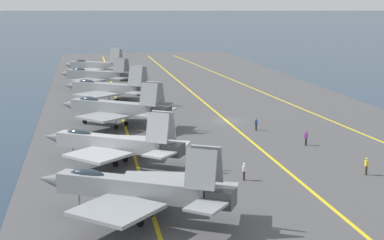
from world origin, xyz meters
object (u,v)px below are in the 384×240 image
parked_jet_second (136,189)px  parked_jet_seventh (96,66)px  parked_jet_third (114,143)px  parked_jet_sixth (97,75)px  parked_jet_fifth (109,88)px  crew_purple_vest (306,137)px  crew_blue_vest (256,124)px  parked_jet_fourth (115,108)px  crew_white_vest (244,171)px  crew_yellow_vest (366,165)px

parked_jet_second → parked_jet_seventh: 90.30m
parked_jet_third → parked_jet_sixth: 56.28m
parked_jet_third → parked_jet_fifth: bearing=-1.8°
parked_jet_third → parked_jet_seventh: bearing=0.1°
parked_jet_sixth → crew_purple_vest: 57.40m
parked_jet_seventh → crew_blue_vest: 63.69m
parked_jet_fourth → crew_white_vest: bearing=-158.1°
parked_jet_seventh → crew_yellow_vest: (-82.18, -24.46, -1.52)m
parked_jet_third → crew_yellow_vest: 25.90m
parked_jet_third → crew_blue_vest: 23.34m
crew_yellow_vest → crew_purple_vest: crew_yellow_vest is taller
parked_jet_second → parked_jet_third: 16.90m
crew_blue_vest → crew_purple_vest: bearing=-158.8°
parked_jet_fifth → crew_blue_vest: 31.44m
parked_jet_second → crew_blue_vest: (29.71, -18.65, -1.67)m
parked_jet_third → parked_jet_sixth: (56.28, 0.35, 0.24)m
parked_jet_second → parked_jet_fourth: size_ratio=1.01×
crew_purple_vest → parked_jet_second: bearing=133.1°
parked_jet_third → parked_jet_fourth: parked_jet_fourth is taller
parked_jet_fourth → parked_jet_seventh: bearing=1.3°
crew_blue_vest → crew_white_vest: crew_white_vest is taller
parked_jet_fourth → parked_jet_fifth: size_ratio=0.99×
parked_jet_third → parked_jet_sixth: size_ratio=1.00×
parked_jet_fourth → parked_jet_seventh: parked_jet_seventh is taller
parked_jet_fifth → crew_white_vest: size_ratio=9.41×
parked_jet_sixth → crew_yellow_vest: (-65.04, -24.70, -1.47)m
parked_jet_third → parked_jet_seventh: parked_jet_seventh is taller
parked_jet_second → parked_jet_fifth: size_ratio=1.00×
parked_jet_second → crew_blue_vest: size_ratio=9.59×
crew_purple_vest → parked_jet_seventh: bearing=18.3°
parked_jet_fourth → crew_purple_vest: size_ratio=9.20×
parked_jet_second → crew_white_vest: 14.20m
crew_yellow_vest → parked_jet_seventh: bearing=16.6°
parked_jet_seventh → parked_jet_fourth: bearing=-178.7°
parked_jet_fourth → crew_yellow_vest: 35.88m
crew_blue_vest → parked_jet_sixth: bearing=24.5°
parked_jet_fourth → crew_yellow_vest: (-27.33, -23.19, -1.59)m
parked_jet_seventh → crew_white_vest: parked_jet_seventh is taller
crew_blue_vest → crew_yellow_vest: (-21.59, -4.89, 0.04)m
parked_jet_seventh → crew_blue_vest: size_ratio=8.94×
parked_jet_second → crew_white_vest: (8.65, -11.14, -1.65)m
parked_jet_fourth → crew_blue_vest: 19.25m
crew_blue_vest → crew_purple_vest: 9.64m
crew_yellow_vest → parked_jet_fourth: bearing=40.3°
parked_jet_seventh → crew_purple_vest: (-69.57, -23.06, -1.53)m
crew_white_vest → crew_blue_vest: bearing=-19.6°
crew_yellow_vest → crew_purple_vest: bearing=6.3°
parked_jet_fifth → crew_blue_vest: parked_jet_fifth is taller
parked_jet_third → crew_purple_vest: bearing=-80.5°
crew_white_vest → crew_purple_vest: size_ratio=0.99×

